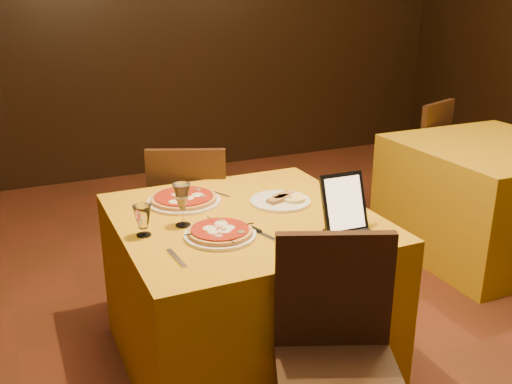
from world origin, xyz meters
name	(u,v)px	position (x,y,z in m)	size (l,w,h in m)	color
floor	(372,376)	(0.00, 0.00, -0.01)	(6.00, 7.00, 0.01)	#5E2D19
wall_back	(158,24)	(0.00, 3.50, 1.40)	(6.00, 0.01, 2.80)	black
main_table	(244,290)	(-0.49, 0.36, 0.38)	(1.10, 1.10, 0.75)	#C5890C
side_table	(488,199)	(1.48, 0.83, 0.38)	(1.10, 1.10, 0.75)	#AF810B
chair_main_near	(339,379)	(-0.49, -0.46, 0.46)	(0.43, 0.43, 0.91)	#31220F
chair_main_far	(191,217)	(-0.49, 1.15, 0.46)	(0.37, 0.37, 0.91)	black
chair_side_far	(411,156)	(1.48, 1.64, 0.46)	(0.43, 0.43, 0.91)	black
pizza_near	(220,233)	(-0.67, 0.19, 0.77)	(0.30, 0.30, 0.03)	white
pizza_far	(184,200)	(-0.68, 0.63, 0.77)	(0.34, 0.34, 0.03)	white
cutlet_dish	(280,200)	(-0.27, 0.44, 0.76)	(0.29, 0.29, 0.03)	white
wine_glass	(182,205)	(-0.77, 0.36, 0.84)	(0.07, 0.07, 0.19)	tan
water_glass	(143,221)	(-0.95, 0.33, 0.81)	(0.07, 0.07, 0.13)	white
tablet	(344,202)	(-0.17, 0.05, 0.87)	(0.19, 0.02, 0.24)	black
knife	(267,237)	(-0.50, 0.11, 0.75)	(0.25, 0.02, 0.01)	#B1B0B7
fork_near	(177,258)	(-0.89, 0.07, 0.75)	(0.17, 0.02, 0.01)	#B5B7BC
fork_far	(218,194)	(-0.50, 0.67, 0.75)	(0.15, 0.02, 0.01)	silver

